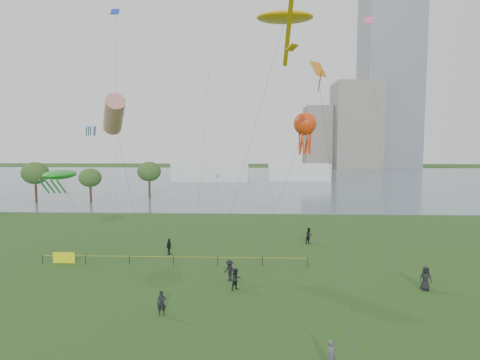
{
  "coord_description": "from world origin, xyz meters",
  "views": [
    {
      "loc": [
        1.25,
        -21.36,
        10.83
      ],
      "look_at": [
        0.0,
        10.0,
        8.0
      ],
      "focal_mm": 30.0,
      "sensor_mm": 36.0,
      "label": 1
    }
  ],
  "objects_px": {
    "fence": "(106,258)",
    "kite_stingray": "(285,18)",
    "kite_flyer": "(331,356)",
    "kite_octopus": "(305,125)"
  },
  "relations": [
    {
      "from": "kite_octopus",
      "to": "kite_stingray",
      "type": "bearing_deg",
      "value": -156.42
    },
    {
      "from": "fence",
      "to": "kite_octopus",
      "type": "height_order",
      "value": "kite_octopus"
    },
    {
      "from": "fence",
      "to": "kite_flyer",
      "type": "bearing_deg",
      "value": -43.97
    },
    {
      "from": "kite_flyer",
      "to": "kite_octopus",
      "type": "bearing_deg",
      "value": 61.93
    },
    {
      "from": "fence",
      "to": "kite_stingray",
      "type": "height_order",
      "value": "kite_stingray"
    },
    {
      "from": "kite_flyer",
      "to": "kite_stingray",
      "type": "bearing_deg",
      "value": 68.03
    },
    {
      "from": "kite_flyer",
      "to": "kite_stingray",
      "type": "xyz_separation_m",
      "value": [
        -1.08,
        18.87,
        21.31
      ]
    },
    {
      "from": "fence",
      "to": "kite_stingray",
      "type": "distance_m",
      "value": 26.97
    },
    {
      "from": "kite_octopus",
      "to": "kite_flyer",
      "type": "bearing_deg",
      "value": -96.04
    },
    {
      "from": "fence",
      "to": "kite_flyer",
      "type": "relative_size",
      "value": 15.33
    }
  ]
}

